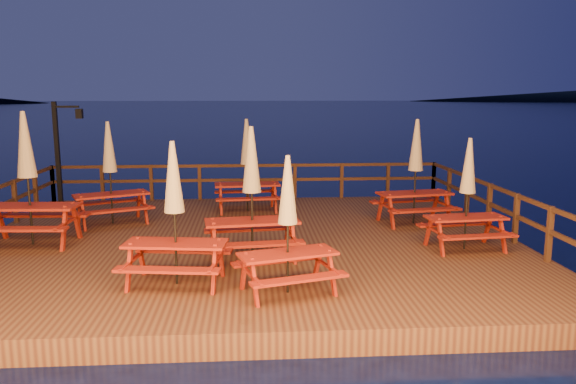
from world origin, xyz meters
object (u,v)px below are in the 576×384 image
at_px(lamp_post, 62,143).
at_px(picnic_table_1, 110,171).
at_px(picnic_table_2, 28,176).
at_px(picnic_table_0, 252,191).

xyz_separation_m(lamp_post, picnic_table_1, (2.00, -2.75, -0.47)).
xyz_separation_m(picnic_table_1, picnic_table_2, (-1.26, -1.89, 0.16)).
distance_m(lamp_post, picnic_table_0, 8.18).
bearing_deg(picnic_table_0, picnic_table_2, 156.61).
bearing_deg(picnic_table_2, picnic_table_1, 59.44).
bearing_deg(picnic_table_1, lamp_post, 101.39).
distance_m(picnic_table_0, picnic_table_2, 4.96).
distance_m(picnic_table_0, picnic_table_1, 4.81).
height_order(picnic_table_0, picnic_table_2, picnic_table_2).
bearing_deg(picnic_table_2, picnic_table_0, -13.37).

